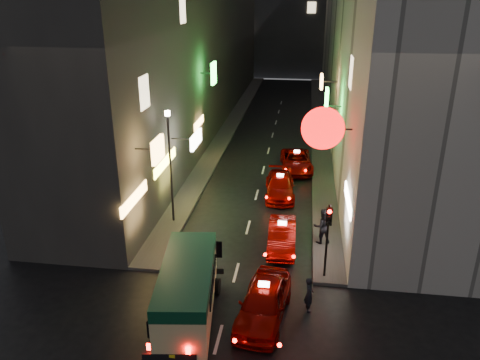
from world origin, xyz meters
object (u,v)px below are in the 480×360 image
at_px(pedestrian_crossing, 309,292).
at_px(lamp_post, 170,160).
at_px(minibus, 187,285).
at_px(taxi_near, 264,300).
at_px(traffic_light, 328,227).

height_order(pedestrian_crossing, lamp_post, lamp_post).
relative_size(pedestrian_crossing, lamp_post, 0.28).
bearing_deg(minibus, pedestrian_crossing, 13.19).
xyz_separation_m(taxi_near, traffic_light, (2.46, 3.01, 1.82)).
distance_m(minibus, taxi_near, 3.01).
relative_size(pedestrian_crossing, traffic_light, 0.50).
relative_size(taxi_near, traffic_light, 1.62).
height_order(taxi_near, lamp_post, lamp_post).
height_order(taxi_near, traffic_light, traffic_light).
bearing_deg(pedestrian_crossing, taxi_near, 100.05).
distance_m(minibus, traffic_light, 6.47).
xyz_separation_m(minibus, traffic_light, (5.39, 3.37, 1.20)).
bearing_deg(traffic_light, lamp_post, 151.09).
xyz_separation_m(traffic_light, lamp_post, (-8.20, 4.53, 1.04)).
bearing_deg(traffic_light, minibus, -147.96).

